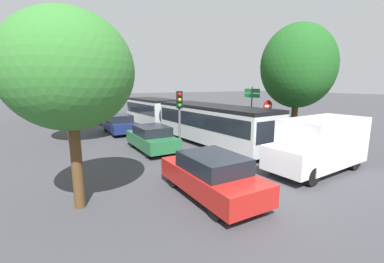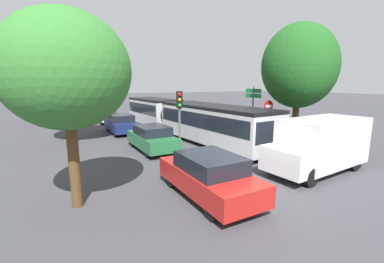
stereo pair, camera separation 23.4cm
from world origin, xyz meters
The scene contains 17 objects.
ground_plane centered at (0.00, 0.00, 0.00)m, with size 200.00×200.00×0.00m, color #3D3D42.
articulated_bus centered at (2.04, 10.34, 1.43)m, with size 3.91×16.78×2.47m.
city_bus_rear centered at (-1.77, 48.03, 1.38)m, with size 2.92×11.18×2.39m.
queued_car_red centered at (-1.93, 0.24, 0.75)m, with size 1.90×4.29×1.48m.
queued_car_green centered at (-1.58, 7.02, 0.73)m, with size 1.85×4.19×1.44m.
queued_car_navy centered at (-1.96, 13.27, 0.74)m, with size 1.87×4.23×1.46m.
queued_car_white centered at (-1.97, 19.73, 0.70)m, with size 1.78×4.02×1.38m.
queued_car_silver centered at (-1.94, 26.04, 0.72)m, with size 1.82×4.12×1.42m.
queued_car_blue centered at (-1.60, 32.75, 0.78)m, with size 1.98×4.49×1.55m.
white_van centered at (3.63, 0.20, 1.24)m, with size 5.15×2.39×2.31m.
traffic_light centered at (-0.49, 5.63, 2.50)m, with size 0.38×0.40×3.40m.
no_entry_sign centered at (4.91, 4.65, 1.88)m, with size 0.70×0.08×2.82m.
direction_sign_post centered at (6.09, 7.38, 2.55)m, with size 0.18×1.40×3.60m.
tree_left_near centered at (-5.94, 1.56, 4.13)m, with size 3.65×3.65×5.85m.
tree_left_mid centered at (-5.42, 11.40, 4.92)m, with size 5.03×5.03×7.58m.
tree_left_far centered at (-6.39, 21.95, 4.94)m, with size 5.10×5.10×7.44m.
tree_right_near centered at (6.52, 4.00, 4.79)m, with size 4.32×4.32×7.26m.
Camera 2 is at (-6.26, -6.74, 3.77)m, focal length 24.00 mm.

